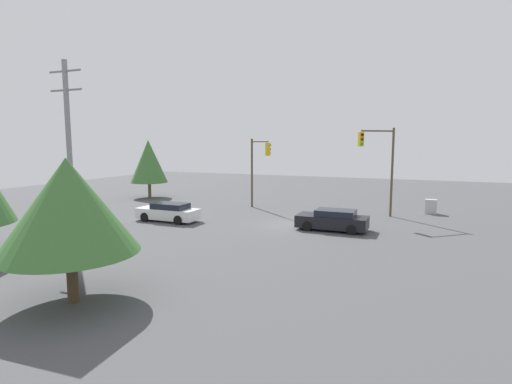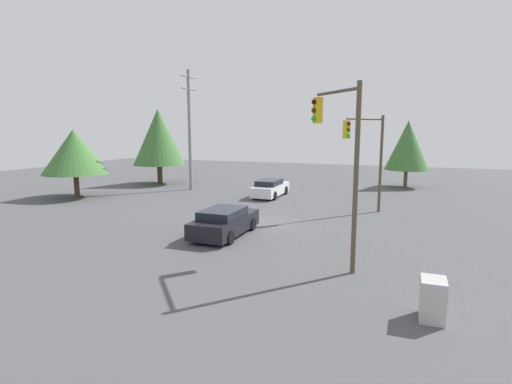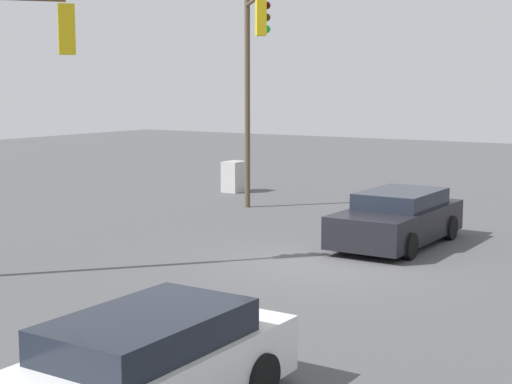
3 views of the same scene
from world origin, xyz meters
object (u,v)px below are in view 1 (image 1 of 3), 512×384
at_px(electrical_cabinet, 431,207).
at_px(traffic_signal_main, 381,157).
at_px(sedan_white, 168,212).
at_px(sedan_dark, 333,220).
at_px(traffic_signal_cross, 258,161).

bearing_deg(electrical_cabinet, traffic_signal_main, -138.77).
distance_m(sedan_white, electrical_cabinet, 20.81).
xyz_separation_m(traffic_signal_main, electrical_cabinet, (3.73, 3.27, -4.02)).
bearing_deg(electrical_cabinet, sedan_white, -148.69).
xyz_separation_m(sedan_dark, traffic_signal_main, (2.30, 5.90, 3.93)).
xyz_separation_m(traffic_signal_cross, electrical_cabinet, (13.79, 3.20, -3.53)).
bearing_deg(traffic_signal_cross, sedan_dark, 2.43).
bearing_deg(sedan_dark, traffic_signal_cross, 52.48).
distance_m(traffic_signal_cross, electrical_cabinet, 14.59).
height_order(sedan_white, traffic_signal_main, traffic_signal_main).
bearing_deg(sedan_white, traffic_signal_cross, -27.60).
bearing_deg(traffic_signal_main, sedan_white, -13.14).
bearing_deg(sedan_dark, traffic_signal_main, -21.28).
bearing_deg(sedan_white, electrical_cabinet, -58.69).
relative_size(traffic_signal_main, electrical_cabinet, 5.87).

